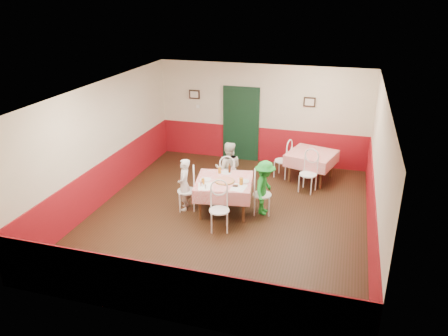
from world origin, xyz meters
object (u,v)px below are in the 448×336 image
(second_table, at_px, (311,166))
(chair_second_a, at_px, (283,161))
(main_table, at_px, (224,196))
(diner_far, at_px, (228,169))
(beer_bottle, at_px, (230,169))
(diner_left, at_px, (184,185))
(chair_near, at_px, (219,210))
(pizza, at_px, (225,181))
(glass_a, at_px, (203,181))
(diner_right, at_px, (265,188))
(glass_c, at_px, (220,170))
(chair_right, at_px, (262,195))
(chair_second_b, at_px, (308,175))
(chair_left, at_px, (187,191))
(glass_b, at_px, (241,181))
(chair_far, at_px, (228,178))
(wallet, at_px, (235,186))

(second_table, distance_m, chair_second_a, 0.75)
(main_table, relative_size, diner_far, 0.91)
(beer_bottle, height_order, diner_left, diner_left)
(chair_near, relative_size, diner_left, 0.74)
(chair_second_a, bearing_deg, pizza, -5.76)
(chair_second_a, xyz_separation_m, glass_a, (-1.32, -2.66, 0.38))
(second_table, distance_m, chair_near, 3.53)
(diner_far, height_order, diner_right, diner_far)
(pizza, distance_m, glass_c, 0.49)
(chair_right, distance_m, chair_second_b, 1.67)
(chair_near, distance_m, glass_a, 0.82)
(chair_left, bearing_deg, chair_near, 34.25)
(glass_a, height_order, glass_b, glass_b)
(chair_far, bearing_deg, wallet, 106.33)
(chair_second_a, bearing_deg, glass_b, 3.00)
(chair_left, bearing_deg, glass_a, 47.15)
(glass_a, xyz_separation_m, glass_b, (0.80, 0.21, 0.01))
(chair_near, relative_size, diner_right, 0.72)
(glass_a, xyz_separation_m, beer_bottle, (0.38, 0.76, 0.04))
(chair_near, bearing_deg, chair_second_b, 39.87)
(main_table, xyz_separation_m, chair_second_b, (1.70, 1.58, 0.08))
(chair_right, bearing_deg, wallet, 115.32)
(glass_a, distance_m, beer_bottle, 0.85)
(glass_a, relative_size, glass_b, 0.84)
(chair_second_a, bearing_deg, diner_far, -22.23)
(chair_second_b, xyz_separation_m, diner_far, (-1.85, -0.69, 0.22))
(pizza, height_order, glass_b, glass_b)
(chair_left, distance_m, chair_far, 1.20)
(beer_bottle, bearing_deg, chair_right, -18.81)
(main_table, xyz_separation_m, glass_c, (-0.21, 0.35, 0.45))
(chair_second_a, height_order, pizza, chair_second_a)
(chair_left, relative_size, wallet, 8.18)
(beer_bottle, xyz_separation_m, diner_left, (-0.90, -0.58, -0.26))
(diner_left, bearing_deg, chair_second_a, 130.33)
(wallet, bearing_deg, chair_second_b, 43.44)
(glass_a, distance_m, diner_right, 1.37)
(chair_second_b, distance_m, diner_right, 1.65)
(beer_bottle, bearing_deg, chair_second_b, 34.30)
(glass_b, xyz_separation_m, diner_far, (-0.57, 1.01, -0.17))
(chair_left, xyz_separation_m, beer_bottle, (0.85, 0.57, 0.42))
(chair_right, height_order, pizza, chair_right)
(chair_second_a, distance_m, glass_b, 2.54)
(second_table, bearing_deg, chair_second_a, 180.00)
(chair_right, relative_size, diner_left, 0.74)
(diner_left, bearing_deg, glass_b, 77.98)
(glass_b, bearing_deg, chair_near, -111.41)
(glass_b, xyz_separation_m, diner_left, (-1.31, -0.03, -0.23))
(chair_second_b, xyz_separation_m, beer_bottle, (-1.69, -1.15, 0.42))
(diner_right, bearing_deg, beer_bottle, 75.28)
(chair_second_a, xyz_separation_m, wallet, (-0.62, -2.57, 0.32))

